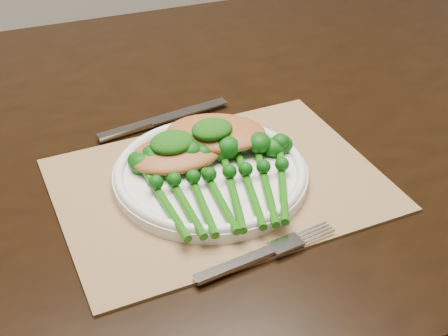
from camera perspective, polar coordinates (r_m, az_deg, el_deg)
name	(u,v)px	position (r m, az deg, el deg)	size (l,w,h in m)	color
dining_table	(197,302)	(1.15, -2.52, -12.14)	(1.68, 1.06, 0.75)	black
placemat	(219,184)	(0.78, -0.43, -1.51)	(0.40, 0.29, 0.00)	#91704A
dinner_plate	(210,172)	(0.78, -1.26, -0.41)	(0.24, 0.24, 0.02)	white
knife	(152,122)	(0.90, -6.61, 4.18)	(0.21, 0.03, 0.01)	silver
fork	(275,249)	(0.69, 4.69, -7.36)	(0.17, 0.02, 0.01)	silver
chicken_fillet_left	(177,153)	(0.79, -4.28, 1.36)	(0.12, 0.08, 0.02)	#AE6632
chicken_fillet_right	(216,133)	(0.82, -0.75, 3.23)	(0.13, 0.09, 0.03)	#AE6632
pesto_dollop_left	(172,142)	(0.79, -4.78, 2.34)	(0.06, 0.05, 0.02)	#0D3F09
pesto_dollop_right	(212,129)	(0.80, -1.10, 3.58)	(0.05, 0.05, 0.02)	#0D3F09
broccolini_bundle	(224,191)	(0.74, 0.00, -2.08)	(0.21, 0.22, 0.04)	#17590B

